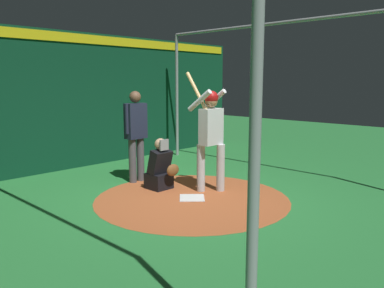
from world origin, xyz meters
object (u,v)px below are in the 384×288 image
Objects in this scene: batter at (210,130)px; umpire at (136,131)px; home_plate at (192,198)px; catcher at (160,169)px.

umpire is at bearing -161.73° from batter.
catcher is (-0.84, 0.04, 0.36)m from home_plate.
home_plate is 0.44× the size of catcher.
batter is 2.25× the size of catcher.
umpire reaches higher than catcher.
batter reaches higher than catcher.
catcher is 0.53× the size of umpire.
batter is 1.20× the size of umpire.
batter is at bearing 35.35° from catcher.
batter is (-0.09, 0.57, 1.11)m from home_plate.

